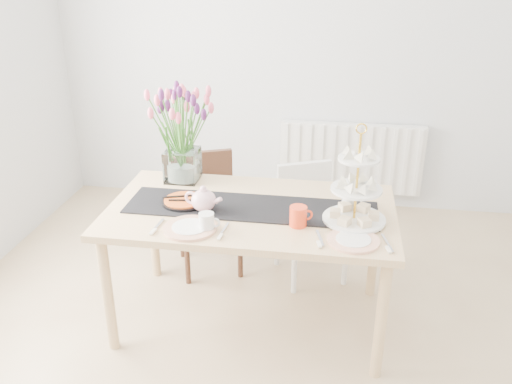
# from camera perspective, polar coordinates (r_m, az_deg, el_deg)

# --- Properties ---
(room_shell) EXTENTS (4.50, 4.50, 4.50)m
(room_shell) POSITION_cam_1_polar(r_m,az_deg,el_deg) (2.36, -0.67, 5.08)
(room_shell) COLOR tan
(room_shell) RESTS_ON ground
(radiator) EXTENTS (1.20, 0.08, 0.60)m
(radiator) POSITION_cam_1_polar(r_m,az_deg,el_deg) (4.68, 9.93, 3.55)
(radiator) COLOR white
(radiator) RESTS_ON room_shell
(dining_table) EXTENTS (1.60, 0.90, 0.75)m
(dining_table) POSITION_cam_1_polar(r_m,az_deg,el_deg) (3.06, -0.53, -3.00)
(dining_table) COLOR tan
(dining_table) RESTS_ON ground
(chair_brown) EXTENTS (0.52, 0.52, 0.81)m
(chair_brown) POSITION_cam_1_polar(r_m,az_deg,el_deg) (3.77, -5.18, -1.13)
(chair_brown) COLOR #331D12
(chair_brown) RESTS_ON ground
(chair_white) EXTENTS (0.51, 0.51, 0.77)m
(chair_white) POSITION_cam_1_polar(r_m,az_deg,el_deg) (3.68, 5.50, -2.20)
(chair_white) COLOR white
(chair_white) RESTS_ON ground
(table_runner) EXTENTS (1.40, 0.35, 0.01)m
(table_runner) POSITION_cam_1_polar(r_m,az_deg,el_deg) (3.02, -0.53, -1.64)
(table_runner) COLOR black
(table_runner) RESTS_ON dining_table
(tulip_vase) EXTENTS (0.72, 0.72, 0.62)m
(tulip_vase) POSITION_cam_1_polar(r_m,az_deg,el_deg) (3.30, -8.03, 7.68)
(tulip_vase) COLOR silver
(tulip_vase) RESTS_ON dining_table
(cake_stand) EXTENTS (0.33, 0.33, 0.49)m
(cake_stand) POSITION_cam_1_polar(r_m,az_deg,el_deg) (2.86, 10.45, -0.59)
(cake_stand) COLOR gold
(cake_stand) RESTS_ON dining_table
(teapot) EXTENTS (0.26, 0.23, 0.14)m
(teapot) POSITION_cam_1_polar(r_m,az_deg,el_deg) (2.97, -5.54, -0.89)
(teapot) COLOR silver
(teapot) RESTS_ON dining_table
(cream_jug) EXTENTS (0.09, 0.09, 0.08)m
(cream_jug) POSITION_cam_1_polar(r_m,az_deg,el_deg) (3.04, 9.79, -1.10)
(cream_jug) COLOR silver
(cream_jug) RESTS_ON dining_table
(tart_tin) EXTENTS (0.25, 0.25, 0.03)m
(tart_tin) POSITION_cam_1_polar(r_m,az_deg,el_deg) (3.09, -7.57, -1.01)
(tart_tin) COLOR black
(tart_tin) RESTS_ON dining_table
(mug_white) EXTENTS (0.08, 0.08, 0.10)m
(mug_white) POSITION_cam_1_polar(r_m,az_deg,el_deg) (2.78, -5.23, -3.16)
(mug_white) COLOR silver
(mug_white) RESTS_ON dining_table
(mug_orange) EXTENTS (0.12, 0.12, 0.11)m
(mug_orange) POSITION_cam_1_polar(r_m,az_deg,el_deg) (2.82, 4.46, -2.57)
(mug_orange) COLOR #F23D1A
(mug_orange) RESTS_ON dining_table
(plate_left) EXTENTS (0.31, 0.31, 0.01)m
(plate_left) POSITION_cam_1_polar(r_m,az_deg,el_deg) (2.82, -6.97, -3.78)
(plate_left) COLOR silver
(plate_left) RESTS_ON dining_table
(plate_right) EXTENTS (0.31, 0.31, 0.01)m
(plate_right) POSITION_cam_1_polar(r_m,az_deg,el_deg) (2.73, 10.21, -5.03)
(plate_right) COLOR white
(plate_right) RESTS_ON dining_table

